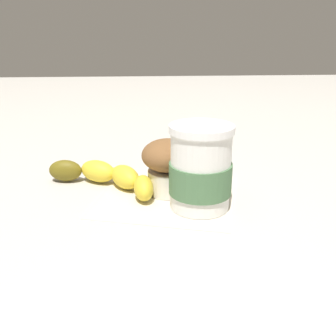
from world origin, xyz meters
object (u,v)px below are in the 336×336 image
(muffin, at_px, (170,163))
(banana, at_px, (108,176))
(coffee_cup, at_px, (200,170))
(sugar_packet, at_px, (117,172))

(muffin, xyz_separation_m, banana, (0.10, -0.03, -0.03))
(banana, bearing_deg, muffin, 163.58)
(coffee_cup, xyz_separation_m, sugar_packet, (0.13, -0.15, -0.06))
(sugar_packet, bearing_deg, coffee_cup, 132.09)
(coffee_cup, height_order, banana, coffee_cup)
(muffin, height_order, banana, muffin)
(coffee_cup, height_order, muffin, coffee_cup)
(coffee_cup, distance_m, muffin, 0.07)
(coffee_cup, height_order, sugar_packet, coffee_cup)
(banana, bearing_deg, sugar_packet, -100.00)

